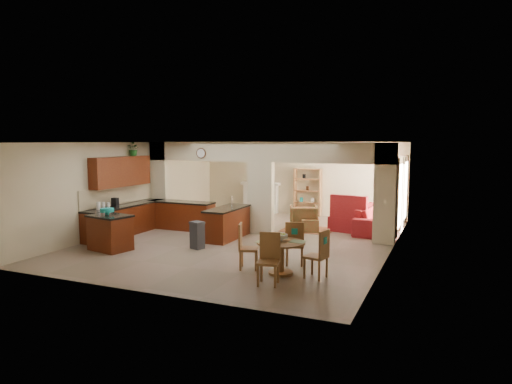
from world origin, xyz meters
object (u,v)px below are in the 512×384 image
at_px(kitchen_island, 110,232).
at_px(armchair, 304,218).
at_px(sofa, 378,219).
at_px(dining_table, 281,252).

distance_m(kitchen_island, armchair, 6.00).
bearing_deg(sofa, kitchen_island, 134.04).
bearing_deg(armchair, dining_table, 80.85).
xyz_separation_m(kitchen_island, armchair, (3.82, 4.62, -0.07)).
distance_m(kitchen_island, dining_table, 4.85).
height_order(kitchen_island, dining_table, kitchen_island).
distance_m(sofa, armchair, 2.35).
distance_m(kitchen_island, sofa, 8.07).
height_order(dining_table, armchair, armchair).
height_order(sofa, armchair, same).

